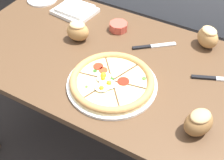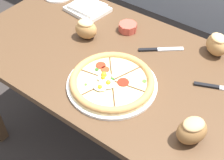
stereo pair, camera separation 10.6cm
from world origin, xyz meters
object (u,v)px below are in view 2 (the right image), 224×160
object	(u,v)px
pizza	(112,82)
knife_main	(223,88)
ramekin_bowl	(128,27)
napkin_folded	(88,8)
dining_table	(115,78)
bread_piece_far	(192,130)
bread_piece_near	(86,29)
knife_spare	(160,49)
bread_piece_mid	(217,44)

from	to	relation	value
pizza	knife_main	distance (m)	0.45
ramekin_bowl	napkin_folded	bearing A→B (deg)	175.59
dining_table	bread_piece_far	xyz separation A→B (m)	(0.45, -0.19, 0.16)
dining_table	bread_piece_far	distance (m)	0.52
ramekin_bowl	bread_piece_near	xyz separation A→B (m)	(-0.13, -0.16, 0.03)
knife_main	knife_spare	distance (m)	0.33
ramekin_bowl	knife_main	distance (m)	0.54
napkin_folded	bread_piece_mid	distance (m)	0.69
bread_piece_mid	bread_piece_near	bearing A→B (deg)	-155.10
dining_table	knife_spare	world-z (taller)	knife_spare
ramekin_bowl	napkin_folded	distance (m)	0.27
bread_piece_mid	knife_spare	size ratio (longest dim) A/B	0.80
ramekin_bowl	knife_spare	size ratio (longest dim) A/B	0.54
dining_table	pizza	distance (m)	0.21
napkin_folded	knife_spare	xyz separation A→B (m)	(0.48, -0.06, -0.01)
bread_piece_far	knife_spare	bearing A→B (deg)	131.88
ramekin_bowl	bread_piece_far	bearing A→B (deg)	-36.95
napkin_folded	knife_main	distance (m)	0.81
dining_table	bread_piece_mid	bearing A→B (deg)	42.07
napkin_folded	bread_piece_near	distance (m)	0.23
dining_table	napkin_folded	world-z (taller)	napkin_folded
dining_table	knife_main	bearing A→B (deg)	13.85
ramekin_bowl	knife_main	size ratio (longest dim) A/B	0.40
dining_table	bread_piece_mid	size ratio (longest dim) A/B	10.41
ramekin_bowl	bread_piece_near	bearing A→B (deg)	-128.56
knife_main	bread_piece_far	bearing A→B (deg)	-113.43
bread_piece_far	knife_main	distance (m)	0.30
knife_spare	napkin_folded	bearing A→B (deg)	133.56
pizza	knife_main	xyz separation A→B (m)	(0.37, 0.25, -0.02)
pizza	knife_main	bearing A→B (deg)	33.72
bread_piece_mid	knife_main	distance (m)	0.23
ramekin_bowl	napkin_folded	world-z (taller)	ramekin_bowl
pizza	bread_piece_far	xyz separation A→B (m)	(0.37, -0.05, 0.03)
knife_spare	bread_piece_far	bearing A→B (deg)	-87.75
pizza	napkin_folded	world-z (taller)	pizza
ramekin_bowl	napkin_folded	xyz separation A→B (m)	(-0.27, 0.02, -0.00)
pizza	knife_spare	xyz separation A→B (m)	(0.05, 0.31, -0.02)
knife_spare	bread_piece_near	bearing A→B (deg)	160.93
pizza	bread_piece_far	distance (m)	0.38
pizza	bread_piece_far	size ratio (longest dim) A/B	2.68
napkin_folded	ramekin_bowl	bearing A→B (deg)	-4.41
ramekin_bowl	bread_piece_mid	distance (m)	0.42
bread_piece_near	bread_piece_far	bearing A→B (deg)	-19.87
bread_piece_mid	bread_piece_far	distance (m)	0.50
dining_table	bread_piece_mid	xyz separation A→B (m)	(0.33, 0.30, 0.16)
napkin_folded	knife_spare	bearing A→B (deg)	-6.81
napkin_folded	pizza	bearing A→B (deg)	-40.54
ramekin_bowl	knife_spare	world-z (taller)	ramekin_bowl
bread_piece_mid	knife_spare	bearing A→B (deg)	-148.71
dining_table	bread_piece_near	xyz separation A→B (m)	(-0.21, 0.05, 0.16)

